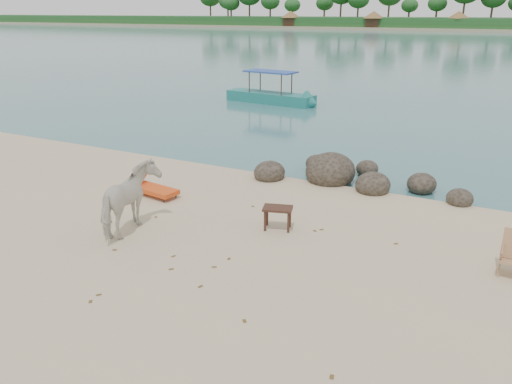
{
  "coord_description": "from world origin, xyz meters",
  "views": [
    {
      "loc": [
        4.89,
        -7.35,
        4.84
      ],
      "look_at": [
        0.09,
        2.0,
        1.0
      ],
      "focal_mm": 35.0,
      "sensor_mm": 36.0,
      "label": 1
    }
  ],
  "objects_px": {
    "boulders": "(342,176)",
    "side_table": "(278,219)",
    "cow": "(130,201)",
    "boat_near": "(270,76)",
    "lounge_chair": "(154,188)"
  },
  "relations": [
    {
      "from": "side_table",
      "to": "boat_near",
      "type": "height_order",
      "value": "boat_near"
    },
    {
      "from": "boulders",
      "to": "boat_near",
      "type": "relative_size",
      "value": 1.07
    },
    {
      "from": "side_table",
      "to": "boat_near",
      "type": "distance_m",
      "value": 17.41
    },
    {
      "from": "boulders",
      "to": "cow",
      "type": "height_order",
      "value": "cow"
    },
    {
      "from": "cow",
      "to": "lounge_chair",
      "type": "relative_size",
      "value": 1.06
    },
    {
      "from": "boat_near",
      "to": "cow",
      "type": "bearing_deg",
      "value": -68.25
    },
    {
      "from": "side_table",
      "to": "boulders",
      "type": "bearing_deg",
      "value": 69.27
    },
    {
      "from": "boulders",
      "to": "cow",
      "type": "distance_m",
      "value": 6.53
    },
    {
      "from": "lounge_chair",
      "to": "boat_near",
      "type": "relative_size",
      "value": 0.3
    },
    {
      "from": "side_table",
      "to": "cow",
      "type": "bearing_deg",
      "value": -167.55
    },
    {
      "from": "cow",
      "to": "boat_near",
      "type": "distance_m",
      "value": 17.89
    },
    {
      "from": "lounge_chair",
      "to": "boulders",
      "type": "bearing_deg",
      "value": 48.15
    },
    {
      "from": "boulders",
      "to": "side_table",
      "type": "relative_size",
      "value": 9.27
    },
    {
      "from": "boulders",
      "to": "boat_near",
      "type": "distance_m",
      "value": 14.08
    },
    {
      "from": "boat_near",
      "to": "boulders",
      "type": "bearing_deg",
      "value": -49.2
    }
  ]
}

